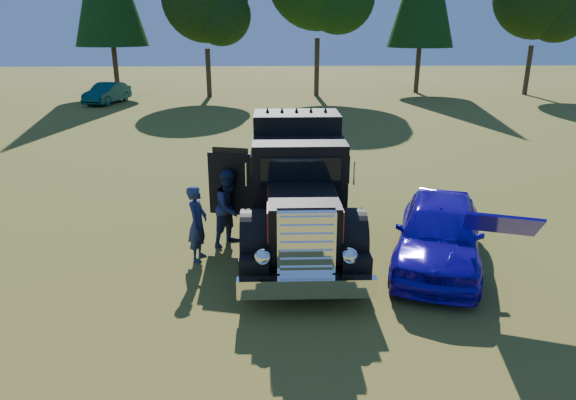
# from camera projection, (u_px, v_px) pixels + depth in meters

# --- Properties ---
(ground) EXTENTS (120.00, 120.00, 0.00)m
(ground) POSITION_uv_depth(u_px,v_px,m) (242.00, 287.00, 10.33)
(ground) COLOR #465B1A
(ground) RESTS_ON ground
(diamond_t_truck) EXTENTS (3.36, 7.16, 3.00)m
(diamond_t_truck) POSITION_uv_depth(u_px,v_px,m) (298.00, 192.00, 12.07)
(diamond_t_truck) COLOR black
(diamond_t_truck) RESTS_ON ground
(hotrod_coupe) EXTENTS (3.13, 4.74, 1.89)m
(hotrod_coupe) POSITION_uv_depth(u_px,v_px,m) (439.00, 232.00, 11.09)
(hotrod_coupe) COLOR navy
(hotrod_coupe) RESTS_ON ground
(spectator_near) EXTENTS (0.51, 0.69, 1.72)m
(spectator_near) POSITION_uv_depth(u_px,v_px,m) (198.00, 223.00, 11.28)
(spectator_near) COLOR #1C1D42
(spectator_near) RESTS_ON ground
(spectator_far) EXTENTS (1.11, 1.13, 1.84)m
(spectator_far) POSITION_uv_depth(u_px,v_px,m) (230.00, 208.00, 12.08)
(spectator_far) COLOR #1F3048
(spectator_far) RESTS_ON ground
(distant_teal_car) EXTENTS (2.34, 4.36, 1.36)m
(distant_teal_car) POSITION_uv_depth(u_px,v_px,m) (107.00, 93.00, 34.59)
(distant_teal_car) COLOR #092939
(distant_teal_car) RESTS_ON ground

